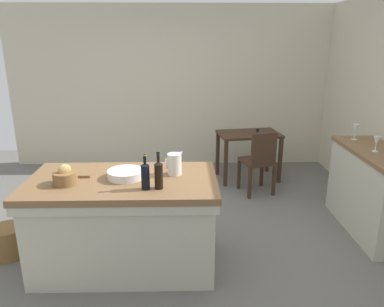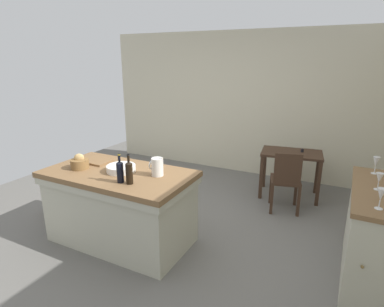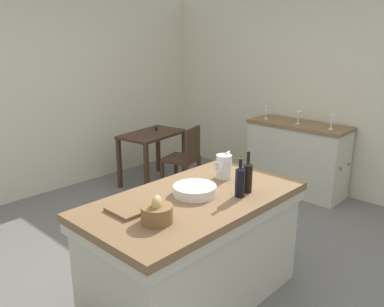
% 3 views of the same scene
% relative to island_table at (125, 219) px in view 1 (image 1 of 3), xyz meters
% --- Properties ---
extents(ground_plane, '(6.76, 6.76, 0.00)m').
position_rel_island_table_xyz_m(ground_plane, '(0.37, 0.45, -0.47)').
color(ground_plane, '#66635E').
extents(wall_back, '(5.32, 0.12, 2.60)m').
position_rel_island_table_xyz_m(wall_back, '(0.37, 3.05, 0.83)').
color(wall_back, beige).
rests_on(wall_back, ground).
extents(island_table, '(1.70, 0.92, 0.88)m').
position_rel_island_table_xyz_m(island_table, '(0.00, 0.00, 0.00)').
color(island_table, brown).
rests_on(island_table, ground).
extents(side_cabinet, '(0.52, 1.31, 0.93)m').
position_rel_island_table_xyz_m(side_cabinet, '(2.63, 0.60, -0.00)').
color(side_cabinet, brown).
rests_on(side_cabinet, ground).
extents(writing_desk, '(0.97, 0.69, 0.78)m').
position_rel_island_table_xyz_m(writing_desk, '(1.53, 2.24, 0.14)').
color(writing_desk, '#3D281C').
rests_on(writing_desk, ground).
extents(wooden_chair, '(0.49, 0.49, 0.90)m').
position_rel_island_table_xyz_m(wooden_chair, '(1.58, 1.65, 0.01)').
color(wooden_chair, '#3D281C').
rests_on(wooden_chair, ground).
extents(pitcher, '(0.17, 0.13, 0.24)m').
position_rel_island_table_xyz_m(pitcher, '(0.47, 0.10, 0.51)').
color(pitcher, silver).
rests_on(pitcher, island_table).
extents(wash_bowl, '(0.33, 0.33, 0.07)m').
position_rel_island_table_xyz_m(wash_bowl, '(0.03, 0.02, 0.44)').
color(wash_bowl, silver).
rests_on(wash_bowl, island_table).
extents(bread_basket, '(0.21, 0.21, 0.18)m').
position_rel_island_table_xyz_m(bread_basket, '(-0.47, -0.11, 0.47)').
color(bread_basket, brown).
rests_on(bread_basket, island_table).
extents(cutting_board, '(0.32, 0.26, 0.02)m').
position_rel_island_table_xyz_m(cutting_board, '(-0.45, 0.15, 0.42)').
color(cutting_board, brown).
rests_on(cutting_board, island_table).
extents(wine_bottle_dark, '(0.07, 0.07, 0.32)m').
position_rel_island_table_xyz_m(wine_bottle_dark, '(0.34, -0.23, 0.53)').
color(wine_bottle_dark, black).
rests_on(wine_bottle_dark, island_table).
extents(wine_bottle_amber, '(0.07, 0.07, 0.30)m').
position_rel_island_table_xyz_m(wine_bottle_amber, '(0.24, -0.24, 0.53)').
color(wine_bottle_amber, black).
rests_on(wine_bottle_amber, island_table).
extents(wine_glass_left, '(0.07, 0.07, 0.16)m').
position_rel_island_table_xyz_m(wine_glass_left, '(2.59, 0.60, 0.57)').
color(wine_glass_left, white).
rests_on(wine_glass_left, side_cabinet).
extents(wine_glass_middle, '(0.07, 0.07, 0.19)m').
position_rel_island_table_xyz_m(wine_glass_middle, '(2.58, 1.07, 0.59)').
color(wine_glass_middle, white).
rests_on(wine_glass_middle, side_cabinet).
extents(wicker_hamper, '(0.34, 0.34, 0.31)m').
position_rel_island_table_xyz_m(wicker_hamper, '(-1.19, 0.18, -0.32)').
color(wicker_hamper, brown).
rests_on(wicker_hamper, ground).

